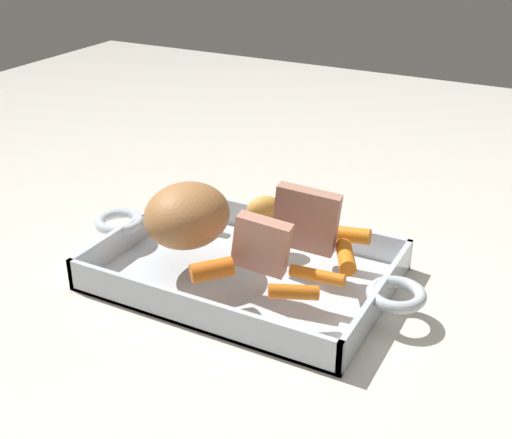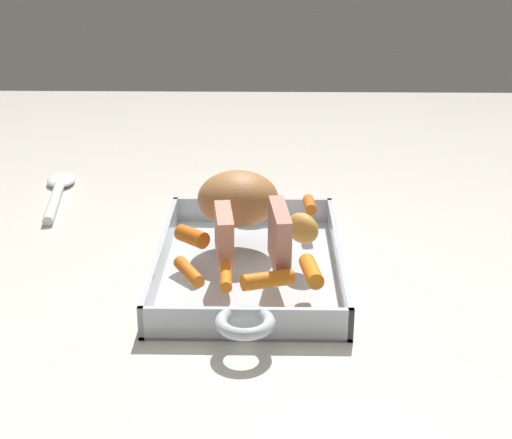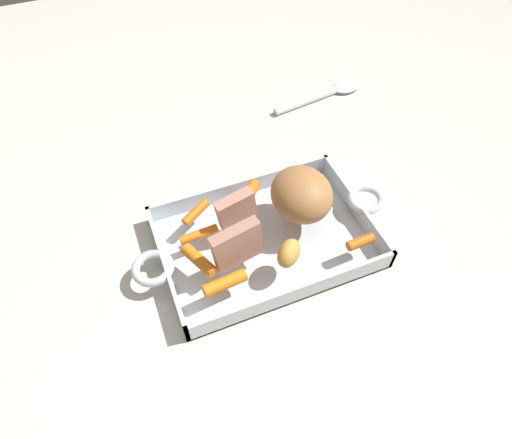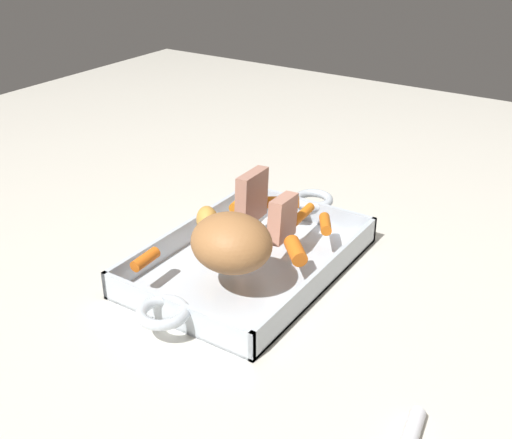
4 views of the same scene
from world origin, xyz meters
name	(u,v)px [view 3 (image 3 of 4)]	position (x,y,z in m)	size (l,w,h in m)	color
ground_plane	(266,244)	(0.00, 0.00, 0.00)	(2.20, 2.20, 0.00)	silver
roasting_dish	(266,239)	(0.00, 0.00, 0.01)	(0.46, 0.25, 0.04)	silver
pork_roast	(301,194)	(-0.07, -0.02, 0.08)	(0.11, 0.10, 0.08)	#AC7241
roast_slice_thin	(237,245)	(0.06, 0.04, 0.08)	(0.02, 0.08, 0.08)	tan
roast_slice_thick	(236,210)	(0.04, -0.03, 0.07)	(0.02, 0.06, 0.06)	tan
baby_carrot_northeast	(199,260)	(0.12, 0.02, 0.05)	(0.02, 0.02, 0.06)	orange
baby_carrot_center_right	(250,192)	(0.00, -0.08, 0.05)	(0.02, 0.02, 0.05)	orange
baby_carrot_long	(225,283)	(0.10, 0.08, 0.05)	(0.02, 0.02, 0.07)	orange
baby_carrot_short	(199,234)	(0.11, -0.03, 0.05)	(0.01, 0.01, 0.06)	orange
baby_carrot_center_left	(360,242)	(-0.13, 0.09, 0.05)	(0.02, 0.02, 0.05)	orange
baby_carrot_southwest	(196,212)	(0.10, -0.07, 0.05)	(0.02, 0.02, 0.06)	orange
potato_corner	(289,253)	(-0.01, 0.07, 0.06)	(0.05, 0.03, 0.04)	gold
serving_spoon	(328,93)	(-0.30, -0.34, 0.01)	(0.24, 0.07, 0.02)	white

